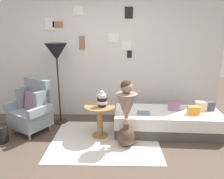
% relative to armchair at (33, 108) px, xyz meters
% --- Properties ---
extents(ground_plane, '(12.00, 12.00, 0.00)m').
position_rel_armchair_xyz_m(ground_plane, '(1.31, -1.10, -0.44)').
color(ground_plane, '#4C3D33').
extents(gallery_wall, '(4.80, 0.12, 2.60)m').
position_rel_armchair_xyz_m(gallery_wall, '(1.31, 0.85, 0.86)').
color(gallery_wall, silver).
rests_on(gallery_wall, ground).
extents(rug, '(1.80, 1.48, 0.01)m').
position_rel_armchair_xyz_m(rug, '(1.35, -0.35, -0.43)').
color(rug, silver).
rests_on(rug, ground).
extents(armchair, '(0.90, 0.84, 0.97)m').
position_rel_armchair_xyz_m(armchair, '(0.00, 0.00, 0.00)').
color(armchair, '#9E7042').
rests_on(armchair, ground).
extents(daybed, '(1.93, 0.88, 0.40)m').
position_rel_armchair_xyz_m(daybed, '(2.47, 0.00, -0.24)').
color(daybed, '#4C4742').
rests_on(daybed, ground).
extents(pillow_head, '(0.18, 0.13, 0.16)m').
position_rel_armchair_xyz_m(pillow_head, '(3.25, 0.09, 0.04)').
color(pillow_head, '#474C56').
rests_on(pillow_head, daybed).
extents(pillow_mid, '(0.21, 0.15, 0.16)m').
position_rel_armchair_xyz_m(pillow_mid, '(3.10, 0.09, 0.04)').
color(pillow_mid, beige).
rests_on(pillow_mid, daybed).
extents(pillow_back, '(0.20, 0.13, 0.14)m').
position_rel_armchair_xyz_m(pillow_back, '(2.89, -0.12, 0.03)').
color(pillow_back, orange).
rests_on(pillow_back, daybed).
extents(pillow_extra, '(0.22, 0.16, 0.17)m').
position_rel_armchair_xyz_m(pillow_extra, '(2.60, 0.09, 0.05)').
color(pillow_extra, gray).
rests_on(pillow_extra, daybed).
extents(side_table, '(0.53, 0.53, 0.57)m').
position_rel_armchair_xyz_m(side_table, '(1.25, -0.20, -0.04)').
color(side_table, '#9E7042').
rests_on(side_table, ground).
extents(vase_striped, '(0.17, 0.17, 0.27)m').
position_rel_armchair_xyz_m(vase_striped, '(1.30, -0.23, 0.25)').
color(vase_striped, black).
rests_on(vase_striped, side_table).
extents(floor_lamp, '(0.42, 0.42, 1.59)m').
position_rel_armchair_xyz_m(floor_lamp, '(0.40, 0.39, 0.94)').
color(floor_lamp, black).
rests_on(floor_lamp, ground).
extents(person_child, '(0.34, 0.34, 1.09)m').
position_rel_armchair_xyz_m(person_child, '(1.70, -0.47, 0.26)').
color(person_child, '#A37A60').
rests_on(person_child, ground).
extents(book_on_daybed, '(0.23, 0.17, 0.03)m').
position_rel_armchair_xyz_m(book_on_daybed, '(2.02, -0.12, -0.02)').
color(book_on_daybed, slate).
rests_on(book_on_daybed, daybed).
extents(demijohn_near, '(0.30, 0.30, 0.39)m').
position_rel_armchair_xyz_m(demijohn_near, '(1.70, -0.52, -0.28)').
color(demijohn_near, '#473323').
rests_on(demijohn_near, ground).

